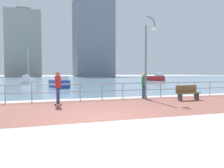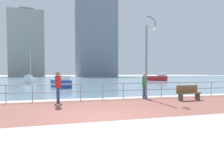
{
  "view_description": "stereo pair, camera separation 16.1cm",
  "coord_description": "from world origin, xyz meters",
  "px_view_note": "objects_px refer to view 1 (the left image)",
  "views": [
    {
      "loc": [
        -2.25,
        -7.85,
        1.71
      ],
      "look_at": [
        1.35,
        3.32,
        1.1
      ],
      "focal_mm": 35.16,
      "sensor_mm": 36.0,
      "label": 1
    },
    {
      "loc": [
        -2.1,
        -7.9,
        1.71
      ],
      "look_at": [
        1.35,
        3.32,
        1.1
      ],
      "focal_mm": 35.16,
      "sensor_mm": 36.0,
      "label": 2
    }
  ],
  "objects_px": {
    "bystander": "(144,84)",
    "skateboarder": "(58,85)",
    "sailboat_navy": "(155,78)",
    "sailboat_red": "(59,83)",
    "park_bench": "(188,92)",
    "sailboat_white": "(28,80)",
    "lamppost": "(148,53)"
  },
  "relations": [
    {
      "from": "bystander",
      "to": "sailboat_red",
      "type": "distance_m",
      "value": 13.54
    },
    {
      "from": "lamppost",
      "to": "sailboat_white",
      "type": "relative_size",
      "value": 0.98
    },
    {
      "from": "park_bench",
      "to": "sailboat_navy",
      "type": "xyz_separation_m",
      "value": [
        14.47,
        30.36,
        0.12
      ]
    },
    {
      "from": "bystander",
      "to": "sailboat_navy",
      "type": "xyz_separation_m",
      "value": [
        16.72,
        28.78,
        -0.39
      ]
    },
    {
      "from": "sailboat_white",
      "to": "sailboat_navy",
      "type": "height_order",
      "value": "sailboat_navy"
    },
    {
      "from": "bystander",
      "to": "park_bench",
      "type": "relative_size",
      "value": 1.03
    },
    {
      "from": "lamppost",
      "to": "bystander",
      "type": "bearing_deg",
      "value": 113.98
    },
    {
      "from": "skateboarder",
      "to": "sailboat_red",
      "type": "bearing_deg",
      "value": 85.41
    },
    {
      "from": "park_bench",
      "to": "sailboat_red",
      "type": "bearing_deg",
      "value": 114.99
    },
    {
      "from": "lamppost",
      "to": "skateboarder",
      "type": "height_order",
      "value": "lamppost"
    },
    {
      "from": "sailboat_red",
      "to": "sailboat_navy",
      "type": "bearing_deg",
      "value": 37.1
    },
    {
      "from": "bystander",
      "to": "sailboat_navy",
      "type": "distance_m",
      "value": 33.29
    },
    {
      "from": "sailboat_white",
      "to": "sailboat_red",
      "type": "height_order",
      "value": "sailboat_red"
    },
    {
      "from": "skateboarder",
      "to": "sailboat_navy",
      "type": "xyz_separation_m",
      "value": [
        22.3,
        30.23,
        -0.47
      ]
    },
    {
      "from": "bystander",
      "to": "skateboarder",
      "type": "bearing_deg",
      "value": -165.5
    },
    {
      "from": "skateboarder",
      "to": "sailboat_red",
      "type": "distance_m",
      "value": 14.28
    },
    {
      "from": "lamppost",
      "to": "sailboat_navy",
      "type": "height_order",
      "value": "sailboat_navy"
    },
    {
      "from": "bystander",
      "to": "sailboat_navy",
      "type": "relative_size",
      "value": 0.27
    },
    {
      "from": "sailboat_red",
      "to": "lamppost",
      "type": "bearing_deg",
      "value": -70.72
    },
    {
      "from": "park_bench",
      "to": "sailboat_navy",
      "type": "bearing_deg",
      "value": 64.53
    },
    {
      "from": "lamppost",
      "to": "sailboat_red",
      "type": "xyz_separation_m",
      "value": [
        -4.59,
        13.13,
        -2.4
      ]
    },
    {
      "from": "sailboat_navy",
      "to": "sailboat_white",
      "type": "bearing_deg",
      "value": -169.15
    },
    {
      "from": "park_bench",
      "to": "sailboat_navy",
      "type": "distance_m",
      "value": 33.63
    },
    {
      "from": "lamppost",
      "to": "skateboarder",
      "type": "bearing_deg",
      "value": -169.17
    },
    {
      "from": "park_bench",
      "to": "lamppost",
      "type": "bearing_deg",
      "value": 149.54
    },
    {
      "from": "skateboarder",
      "to": "sailboat_red",
      "type": "relative_size",
      "value": 0.31
    },
    {
      "from": "bystander",
      "to": "sailboat_white",
      "type": "xyz_separation_m",
      "value": [
        -8.4,
        23.97,
        -0.47
      ]
    },
    {
      "from": "lamppost",
      "to": "sailboat_white",
      "type": "height_order",
      "value": "sailboat_white"
    },
    {
      "from": "skateboarder",
      "to": "bystander",
      "type": "distance_m",
      "value": 5.76
    },
    {
      "from": "sailboat_white",
      "to": "sailboat_navy",
      "type": "relative_size",
      "value": 0.86
    },
    {
      "from": "bystander",
      "to": "park_bench",
      "type": "bearing_deg",
      "value": -35.05
    },
    {
      "from": "lamppost",
      "to": "sailboat_red",
      "type": "relative_size",
      "value": 0.94
    }
  ]
}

